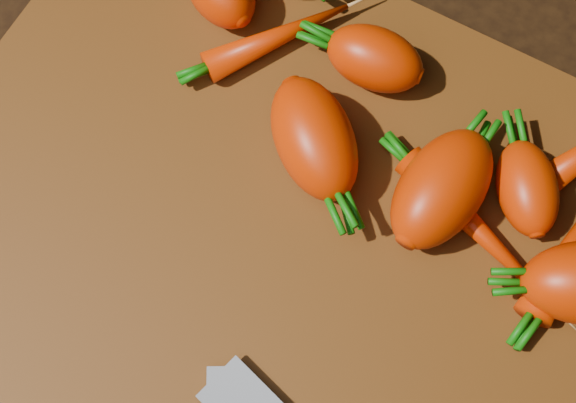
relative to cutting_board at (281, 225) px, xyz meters
The scene contains 9 objects.
ground 0.01m from the cutting_board, ahead, with size 2.00×2.00×0.01m, color black.
cutting_board is the anchor object (origin of this frame).
carrot_2 0.06m from the cutting_board, 95.19° to the left, with size 0.09×0.05×0.05m, color red.
carrot_3 0.11m from the cutting_board, 36.89° to the left, with size 0.09×0.05×0.05m, color red.
carrot_4 0.13m from the cutting_board, 88.91° to the left, with size 0.07×0.04×0.04m, color red.
carrot_6 0.17m from the cutting_board, 35.08° to the left, with size 0.07×0.04×0.04m, color red.
carrot_8 0.13m from the cutting_board, 25.41° to the left, with size 0.13×0.02×0.02m, color red.
carrot_9 0.19m from the cutting_board, 21.32° to the left, with size 0.10×0.03×0.03m, color red.
carrot_11 0.14m from the cutting_board, 120.01° to the left, with size 0.11×0.02×0.02m, color red.
Camera 1 is at (0.08, -0.14, 0.53)m, focal length 50.00 mm.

